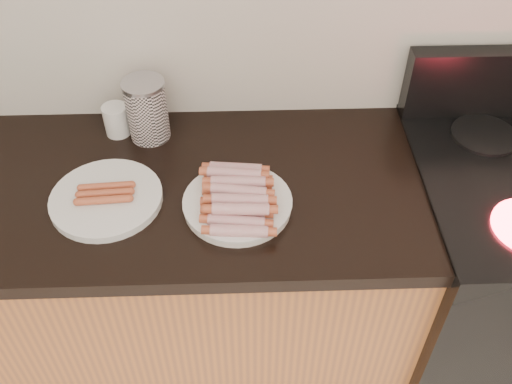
{
  "coord_description": "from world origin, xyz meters",
  "views": [
    {
      "loc": [
        -0.06,
        0.64,
        1.9
      ],
      "look_at": [
        -0.03,
        1.62,
        0.94
      ],
      "focal_mm": 40.0,
      "sensor_mm": 36.0,
      "label": 1
    }
  ],
  "objects_px": {
    "side_plate": "(106,199)",
    "mug": "(117,120)",
    "canister": "(147,110)",
    "main_plate": "(238,204)"
  },
  "relations": [
    {
      "from": "side_plate",
      "to": "mug",
      "type": "distance_m",
      "value": 0.28
    },
    {
      "from": "side_plate",
      "to": "canister",
      "type": "bearing_deg",
      "value": 72.05
    },
    {
      "from": "side_plate",
      "to": "mug",
      "type": "relative_size",
      "value": 3.16
    },
    {
      "from": "canister",
      "to": "mug",
      "type": "height_order",
      "value": "canister"
    },
    {
      "from": "side_plate",
      "to": "canister",
      "type": "xyz_separation_m",
      "value": [
        0.08,
        0.26,
        0.08
      ]
    },
    {
      "from": "mug",
      "to": "canister",
      "type": "bearing_deg",
      "value": -9.81
    },
    {
      "from": "main_plate",
      "to": "canister",
      "type": "relative_size",
      "value": 1.5
    },
    {
      "from": "main_plate",
      "to": "side_plate",
      "type": "bearing_deg",
      "value": 174.81
    },
    {
      "from": "main_plate",
      "to": "mug",
      "type": "distance_m",
      "value": 0.45
    },
    {
      "from": "main_plate",
      "to": "side_plate",
      "type": "distance_m",
      "value": 0.32
    }
  ]
}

